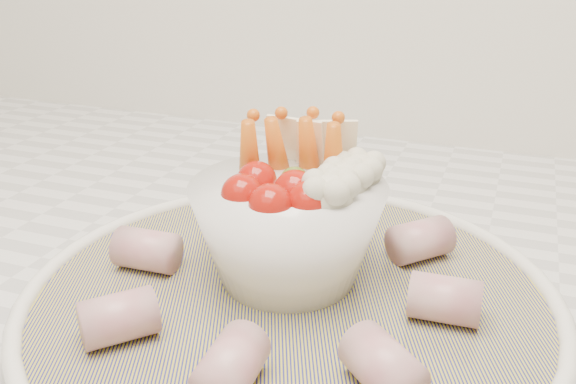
% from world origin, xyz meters
% --- Properties ---
extents(serving_platter, '(0.48, 0.48, 0.02)m').
position_xyz_m(serving_platter, '(0.16, 1.34, 0.93)').
color(serving_platter, navy).
rests_on(serving_platter, kitchen_counter).
extents(veggie_bowl, '(0.14, 0.14, 0.11)m').
position_xyz_m(veggie_bowl, '(0.15, 1.36, 0.98)').
color(veggie_bowl, white).
rests_on(veggie_bowl, serving_platter).
extents(cured_meat_rolls, '(0.26, 0.27, 0.03)m').
position_xyz_m(cured_meat_rolls, '(0.16, 1.34, 0.95)').
color(cured_meat_rolls, '#A84D5B').
rests_on(cured_meat_rolls, serving_platter).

